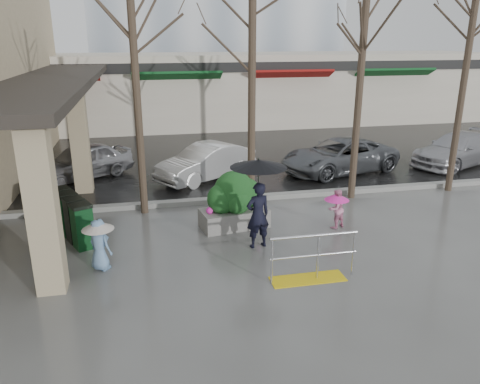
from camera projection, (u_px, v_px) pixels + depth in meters
name	position (u px, v px, depth m)	size (l,w,h in m)	color
ground	(236.00, 260.00, 10.76)	(120.00, 120.00, 0.00)	#51514F
street_asphalt	(170.00, 114.00, 31.18)	(120.00, 36.00, 0.01)	black
curb	(210.00, 201.00, 14.45)	(120.00, 0.30, 0.15)	gray
canopy_slab	(53.00, 75.00, 16.09)	(2.80, 18.00, 0.25)	#2D2823
pillar_front	(43.00, 208.00, 8.97)	(0.55, 0.55, 3.50)	tan
pillar_back	(80.00, 140.00, 15.00)	(0.55, 0.55, 3.50)	tan
storefront_row	(208.00, 89.00, 27.20)	(34.00, 6.74, 4.00)	beige
handrail	(311.00, 263.00, 9.80)	(1.90, 0.50, 1.03)	yellow
tree_west	(132.00, 29.00, 12.10)	(3.20, 3.20, 6.80)	#382B21
tree_midwest	(252.00, 23.00, 12.69)	(3.20, 3.20, 7.00)	#382B21
tree_mideast	(364.00, 38.00, 13.46)	(3.20, 3.20, 6.50)	#382B21
tree_east	(473.00, 19.00, 13.99)	(3.20, 3.20, 7.20)	#382B21
woman	(258.00, 192.00, 11.02)	(1.35, 1.35, 2.23)	black
child_pink	(336.00, 206.00, 12.42)	(0.66, 0.66, 1.07)	pink
child_blue	(99.00, 240.00, 10.13)	(0.70, 0.70, 1.17)	#6B93BF
planter	(234.00, 200.00, 12.46)	(1.90, 1.17, 1.55)	#65645E
news_boxes	(72.00, 217.00, 11.81)	(1.26, 2.03, 1.13)	#0D3B19
car_a	(82.00, 162.00, 16.78)	(1.49, 3.70, 1.26)	#9F9FA4
car_b	(206.00, 162.00, 16.71)	(1.33, 3.82, 1.26)	silver
car_c	(339.00, 156.00, 17.61)	(2.09, 4.53, 1.26)	slate
car_d	(458.00, 149.00, 18.62)	(1.77, 4.34, 1.26)	#ADACB1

